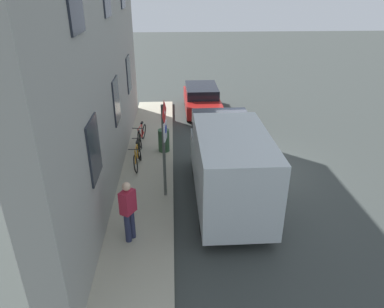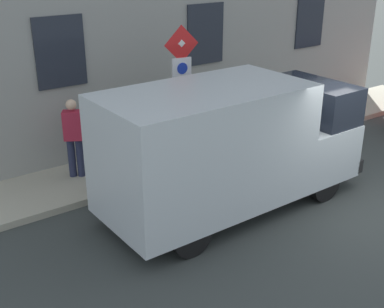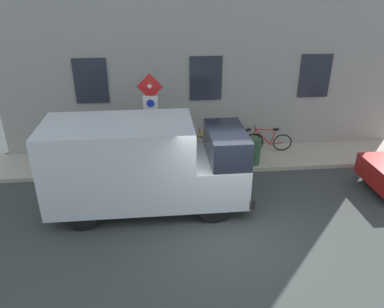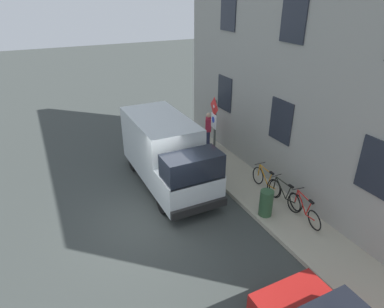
# 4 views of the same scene
# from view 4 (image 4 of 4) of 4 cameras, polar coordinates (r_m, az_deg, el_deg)

# --- Properties ---
(ground_plane) EXTENTS (80.00, 80.00, 0.00)m
(ground_plane) POSITION_cam_4_polar(r_m,az_deg,el_deg) (11.34, -5.94, -11.08)
(ground_plane) COLOR #363B39
(sidewalk_slab) EXTENTS (1.86, 15.96, 0.14)m
(sidewalk_slab) POSITION_cam_4_polar(r_m,az_deg,el_deg) (12.82, 10.42, -6.17)
(sidewalk_slab) COLOR #A8A38D
(sidewalk_slab) RESTS_ON ground_plane
(building_facade) EXTENTS (0.75, 13.96, 8.43)m
(building_facade) POSITION_cam_4_polar(r_m,az_deg,el_deg) (12.00, 17.14, 12.46)
(building_facade) COLOR gray
(building_facade) RESTS_ON ground_plane
(sign_post_stacked) EXTENTS (0.18, 0.56, 3.03)m
(sign_post_stacked) POSITION_cam_4_polar(r_m,az_deg,el_deg) (12.91, 3.78, 4.99)
(sign_post_stacked) COLOR #474C47
(sign_post_stacked) RESTS_ON sidewalk_slab
(delivery_van) EXTENTS (2.04, 5.34, 2.50)m
(delivery_van) POSITION_cam_4_polar(r_m,az_deg,el_deg) (12.68, -4.40, 0.38)
(delivery_van) COLOR silver
(delivery_van) RESTS_ON ground_plane
(bicycle_red) EXTENTS (0.48, 1.71, 0.89)m
(bicycle_red) POSITION_cam_4_polar(r_m,az_deg,el_deg) (11.44, 18.57, -8.95)
(bicycle_red) COLOR black
(bicycle_red) RESTS_ON sidewalk_slab
(bicycle_black) EXTENTS (0.46, 1.72, 0.89)m
(bicycle_black) POSITION_cam_4_polar(r_m,az_deg,el_deg) (12.02, 15.37, -6.62)
(bicycle_black) COLOR black
(bicycle_black) RESTS_ON sidewalk_slab
(bicycle_orange) EXTENTS (0.46, 1.71, 0.89)m
(bicycle_orange) POSITION_cam_4_polar(r_m,az_deg,el_deg) (12.66, 12.52, -4.49)
(bicycle_orange) COLOR black
(bicycle_orange) RESTS_ON sidewalk_slab
(pedestrian) EXTENTS (0.43, 0.48, 1.72)m
(pedestrian) POSITION_cam_4_polar(r_m,az_deg,el_deg) (15.46, 2.80, 4.27)
(pedestrian) COLOR #262B47
(pedestrian) RESTS_ON sidewalk_slab
(litter_bin) EXTENTS (0.44, 0.44, 0.90)m
(litter_bin) POSITION_cam_4_polar(r_m,az_deg,el_deg) (11.28, 12.49, -8.15)
(litter_bin) COLOR #2D5133
(litter_bin) RESTS_ON sidewalk_slab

